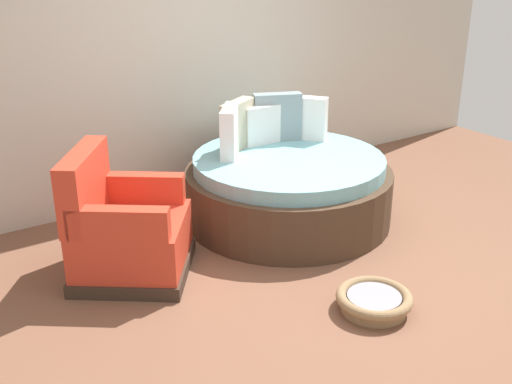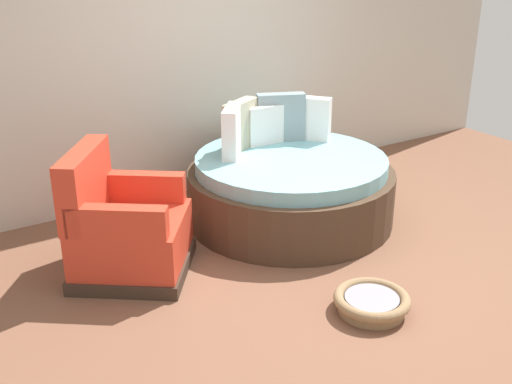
# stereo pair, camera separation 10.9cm
# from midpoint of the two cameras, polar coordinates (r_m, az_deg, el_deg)

# --- Properties ---
(ground_plane) EXTENTS (8.00, 8.00, 0.02)m
(ground_plane) POSITION_cam_midpoint_polar(r_m,az_deg,el_deg) (4.67, 5.07, -7.61)
(ground_plane) COLOR brown
(back_wall) EXTENTS (8.00, 0.12, 2.82)m
(back_wall) POSITION_cam_midpoint_polar(r_m,az_deg,el_deg) (5.87, -7.55, 13.29)
(back_wall) COLOR beige
(back_wall) RESTS_ON ground_plane
(round_daybed) EXTENTS (1.78, 1.78, 1.02)m
(round_daybed) POSITION_cam_midpoint_polar(r_m,az_deg,el_deg) (5.42, 2.26, 0.60)
(round_daybed) COLOR #473323
(round_daybed) RESTS_ON ground_plane
(red_armchair) EXTENTS (1.12, 1.12, 0.94)m
(red_armchair) POSITION_cam_midpoint_polar(r_m,az_deg,el_deg) (4.63, -12.58, -3.60)
(red_armchair) COLOR #38281E
(red_armchair) RESTS_ON ground_plane
(pet_basket) EXTENTS (0.51, 0.51, 0.13)m
(pet_basket) POSITION_cam_midpoint_polar(r_m,az_deg,el_deg) (4.27, 10.03, -9.73)
(pet_basket) COLOR #8E704C
(pet_basket) RESTS_ON ground_plane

